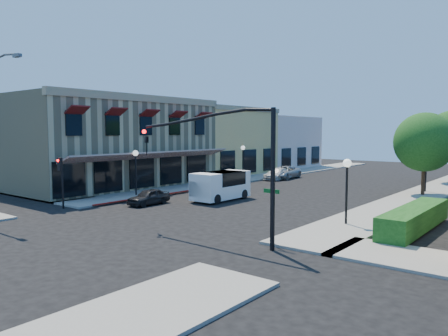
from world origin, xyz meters
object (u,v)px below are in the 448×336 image
Objects in this scene: lamppost_right_near at (347,175)px; lamppost_left_near at (136,161)px; parked_car_d at (284,172)px; secondary_signal at (61,173)px; street_name_sign at (271,207)px; parked_car_a at (149,197)px; signal_mast_arm at (232,152)px; lamppost_left_far at (243,154)px; street_tree_a at (425,142)px; lamppost_right_far at (426,160)px; parked_car_b at (216,183)px; white_van at (220,184)px.

lamppost_left_near is at bearing 180.00° from lamppost_right_near.
secondary_signal is at bearing -99.18° from parked_car_d.
parked_car_d is at bearing 85.86° from secondary_signal.
street_name_sign is 0.79× the size of parked_car_a.
lamppost_left_near is 1.12× the size of parked_car_a.
signal_mast_arm is 2.24× the size of lamppost_left_far.
parked_car_d is (-15.00, 4.25, -3.53)m from street_tree_a.
signal_mast_arm reaches higher than parked_car_a.
lamppost_left_near is (-16.00, 5.80, 1.04)m from street_name_sign.
lamppost_right_near is at bearing -90.00° from lamppost_right_far.
lamppost_right_near reaches higher than parked_car_b.
white_van is (5.81, 9.17, -1.12)m from secondary_signal.
lamppost_right_far is 0.75× the size of parked_car_d.
white_van is 5.30m from parked_car_a.
street_tree_a is 26.64m from secondary_signal.
secondary_signal is 20.60m from lamppost_left_far.
signal_mast_arm is at bearing 0.37° from secondary_signal.
signal_mast_arm is 15.82m from lamppost_left_near.
lamppost_left_near is 18.51m from parked_car_d.
lamppost_right_near is at bearing -56.19° from parked_car_d.
secondary_signal is at bearing -85.66° from lamppost_left_near.
parked_car_d is at bearing 115.97° from signal_mast_arm.
white_van reaches higher than parked_car_a.
street_name_sign is 0.70× the size of lamppost_left_near.
parked_car_b is (-13.70, 12.77, -1.14)m from street_name_sign.
parked_car_a is 0.66× the size of parked_car_d.
parked_car_d is (2.30, 18.25, -2.07)m from lamppost_left_near.
signal_mast_arm is at bearing -55.56° from parked_car_b.
parked_car_b is at bearing -154.90° from street_tree_a.
lamppost_right_near is (16.50, 6.59, 0.42)m from secondary_signal.
lamppost_right_near is at bearing 21.78° from secondary_signal.
lamppost_left_far is 0.76× the size of white_van.
lamppost_left_near reaches higher than parked_car_b.
lamppost_right_far is at bearing 98.53° from street_tree_a.
parked_car_b is (-14.70, 6.97, -2.17)m from lamppost_right_near.
lamppost_left_far is 17.12m from lamppost_right_far.
secondary_signal is at bearing -126.19° from parked_car_a.
street_tree_a is 1.90× the size of parked_car_b.
lamppost_left_near is at bearing -90.00° from lamppost_left_far.
lamppost_left_near reaches higher than street_name_sign.
lamppost_left_far is (-14.36, 20.50, -1.35)m from signal_mast_arm.
lamppost_left_near is 17.00m from lamppost_right_near.
lamppost_left_far is at bearing -123.44° from parked_car_d.
parked_car_d is at bearing 92.63° from parked_car_a.
street_tree_a reaches higher than street_name_sign.
street_tree_a is at bearing 50.79° from secondary_signal.
street_name_sign reaches higher than white_van.
parked_car_a is (3.70, -2.00, -2.19)m from lamppost_left_near.
lamppost_right_near reaches higher than white_van.
street_name_sign is 5.98m from lamppost_right_near.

